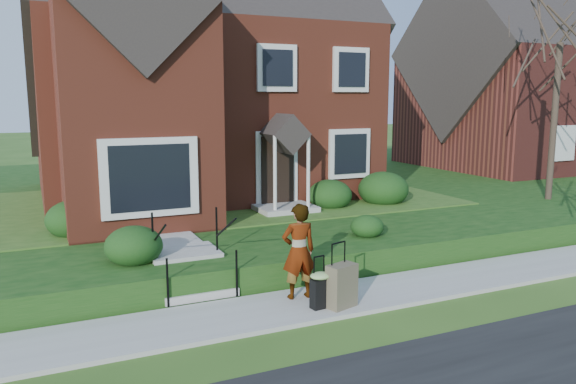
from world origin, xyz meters
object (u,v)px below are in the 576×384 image
woman (299,251)px  suitcase_olive (342,286)px  front_steps (189,266)px  suitcase_black (321,288)px

woman → suitcase_olive: 1.03m
front_steps → suitcase_black: size_ratio=2.14×
front_steps → woman: size_ratio=1.12×
suitcase_olive → suitcase_black: bearing=145.8°
front_steps → woman: (1.68, -1.54, 0.50)m
front_steps → suitcase_black: bearing=-50.1°
woman → suitcase_olive: woman is taller
woman → suitcase_olive: bearing=127.2°
suitcase_olive → front_steps: bearing=117.2°
woman → suitcase_black: 0.84m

